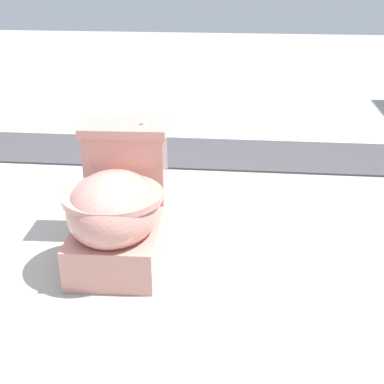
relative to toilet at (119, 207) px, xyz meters
The scene contains 3 objects.
ground_plane 0.26m from the toilet, 79.59° to the left, with size 14.00×14.00×0.00m, color #A8A59E.
gravel_strip 1.43m from the toilet, 153.39° to the left, with size 0.56×8.00×0.01m, color #423F44.
toilet is the anchor object (origin of this frame).
Camera 1 is at (1.89, 0.36, 1.16)m, focal length 50.00 mm.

